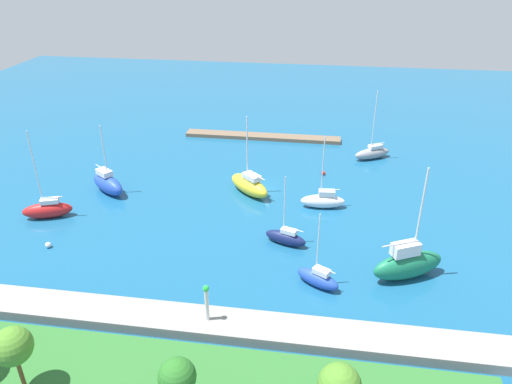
{
  "coord_description": "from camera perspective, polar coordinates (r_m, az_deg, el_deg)",
  "views": [
    {
      "loc": [
        -8.34,
        59.8,
        30.92
      ],
      "look_at": [
        0.0,
        3.71,
        1.5
      ],
      "focal_mm": 33.71,
      "sensor_mm": 36.0,
      "label": 1
    }
  ],
  "objects": [
    {
      "name": "sailboat_yellow_off_beacon",
      "position": [
        66.09,
        -0.8,
        0.86
      ],
      "size": [
        7.0,
        6.64,
        11.1
      ],
      "rotation": [
        0.0,
        0.0,
        5.55
      ],
      "color": "yellow",
      "rests_on": "water"
    },
    {
      "name": "sailboat_green_outer_mooring",
      "position": [
        52.16,
        17.55,
        -8.11
      ],
      "size": [
        8.06,
        5.48,
        12.45
      ],
      "rotation": [
        0.0,
        0.0,
        3.6
      ],
      "color": "#19724C",
      "rests_on": "water"
    },
    {
      "name": "mooring_buoy_red",
      "position": [
        72.76,
        7.99,
        2.25
      ],
      "size": [
        0.6,
        0.6,
        0.6
      ],
      "primitive_type": "sphere",
      "color": "red",
      "rests_on": "water"
    },
    {
      "name": "park_tree_east",
      "position": [
        40.42,
        -26.93,
        -16.04
      ],
      "size": [
        2.92,
        2.92,
        5.61
      ],
      "color": "brown",
      "rests_on": "shoreline_park"
    },
    {
      "name": "sailboat_white_far_south",
      "position": [
        63.42,
        7.96,
        -0.99
      ],
      "size": [
        5.89,
        2.26,
        9.91
      ],
      "rotation": [
        0.0,
        0.0,
        0.09
      ],
      "color": "white",
      "rests_on": "water"
    },
    {
      "name": "sailboat_blue_east_end",
      "position": [
        69.58,
        -17.19,
        0.99
      ],
      "size": [
        6.66,
        5.69,
        9.89
      ],
      "rotation": [
        0.0,
        0.0,
        2.52
      ],
      "color": "#2347B2",
      "rests_on": "water"
    },
    {
      "name": "pier_dock",
      "position": [
        86.07,
        0.78,
        6.59
      ],
      "size": [
        27.48,
        2.56,
        0.63
      ],
      "primitive_type": "cube",
      "color": "brown",
      "rests_on": "ground"
    },
    {
      "name": "water",
      "position": [
        67.84,
        0.46,
        0.3
      ],
      "size": [
        160.0,
        160.0,
        0.0
      ],
      "primitive_type": "plane",
      "color": "#19567F",
      "rests_on": "ground"
    },
    {
      "name": "sailboat_navy_inner_mooring",
      "position": [
        55.54,
        3.54,
        -5.38
      ],
      "size": [
        5.2,
        3.03,
        8.57
      ],
      "rotation": [
        0.0,
        0.0,
        5.95
      ],
      "color": "#141E4C",
      "rests_on": "water"
    },
    {
      "name": "mooring_buoy_white",
      "position": [
        59.99,
        -23.43,
        -5.79
      ],
      "size": [
        0.66,
        0.66,
        0.66
      ],
      "primitive_type": "sphere",
      "color": "white",
      "rests_on": "water"
    },
    {
      "name": "park_tree_west",
      "position": [
        36.45,
        -9.34,
        -20.83
      ],
      "size": [
        2.73,
        2.73,
        4.39
      ],
      "color": "brown",
      "rests_on": "shoreline_park"
    },
    {
      "name": "breakwater",
      "position": [
        44.85,
        -4.72,
        -15.37
      ],
      "size": [
        71.61,
        3.66,
        1.04
      ],
      "primitive_type": "cube",
      "color": "gray",
      "rests_on": "ground"
    },
    {
      "name": "harbor_beacon",
      "position": [
        43.24,
        -5.89,
        -12.64
      ],
      "size": [
        0.56,
        0.56,
        3.73
      ],
      "color": "silver",
      "rests_on": "breakwater"
    },
    {
      "name": "sailboat_gray_far_north",
      "position": [
        79.64,
        13.64,
        4.55
      ],
      "size": [
        6.31,
        4.62,
        11.16
      ],
      "rotation": [
        0.0,
        0.0,
        0.51
      ],
      "color": "gray",
      "rests_on": "water"
    },
    {
      "name": "sailboat_blue_center_basin",
      "position": [
        49.56,
        7.35,
        -10.09
      ],
      "size": [
        4.88,
        3.69,
        8.29
      ],
      "rotation": [
        0.0,
        0.0,
        5.77
      ],
      "color": "#2347B2",
      "rests_on": "water"
    },
    {
      "name": "sailboat_red_lone_north",
      "position": [
        65.95,
        -23.5,
        -1.9
      ],
      "size": [
        6.29,
        3.76,
        11.66
      ],
      "rotation": [
        0.0,
        0.0,
        0.35
      ],
      "color": "red",
      "rests_on": "water"
    }
  ]
}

